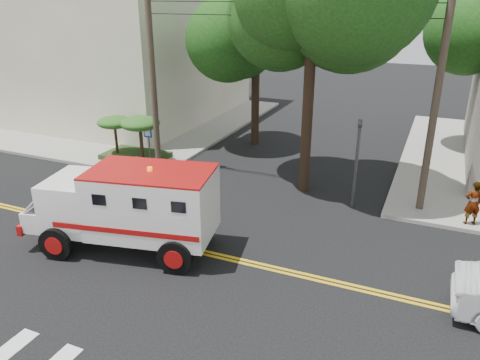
% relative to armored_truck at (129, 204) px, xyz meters
% --- Properties ---
extents(ground, '(100.00, 100.00, 0.00)m').
position_rel_armored_truck_xyz_m(ground, '(2.34, 0.68, -1.63)').
color(ground, black).
rests_on(ground, ground).
extents(sidewalk_nw, '(17.00, 17.00, 0.15)m').
position_rel_armored_truck_xyz_m(sidewalk_nw, '(-11.16, 14.18, -1.55)').
color(sidewalk_nw, gray).
rests_on(sidewalk_nw, ground).
extents(building_left, '(16.00, 14.00, 10.00)m').
position_rel_armored_truck_xyz_m(building_left, '(-13.16, 15.68, 3.52)').
color(building_left, beige).
rests_on(building_left, sidewalk_nw).
extents(utility_pole_left, '(0.28, 0.28, 9.00)m').
position_rel_armored_truck_xyz_m(utility_pole_left, '(-3.26, 6.68, 2.87)').
color(utility_pole_left, '#382D23').
rests_on(utility_pole_left, ground).
extents(utility_pole_right, '(0.28, 0.28, 9.00)m').
position_rel_armored_truck_xyz_m(utility_pole_right, '(8.64, 6.88, 2.87)').
color(utility_pole_right, '#382D23').
rests_on(utility_pole_right, ground).
extents(tree_main, '(6.08, 5.70, 9.85)m').
position_rel_armored_truck_xyz_m(tree_main, '(4.28, 6.89, 5.57)').
color(tree_main, black).
rests_on(tree_main, ground).
extents(tree_left, '(4.48, 4.20, 7.70)m').
position_rel_armored_truck_xyz_m(tree_left, '(-0.34, 12.47, 4.10)').
color(tree_left, black).
rests_on(tree_left, ground).
extents(traffic_signal, '(0.15, 0.18, 3.60)m').
position_rel_armored_truck_xyz_m(traffic_signal, '(6.14, 6.28, 0.60)').
color(traffic_signal, '#3F3F42').
rests_on(traffic_signal, ground).
extents(accessibility_sign, '(0.45, 0.10, 2.02)m').
position_rel_armored_truck_xyz_m(accessibility_sign, '(-3.86, 6.86, -0.26)').
color(accessibility_sign, '#3F3F42').
rests_on(accessibility_sign, ground).
extents(palm_planter, '(3.52, 2.63, 2.36)m').
position_rel_armored_truck_xyz_m(palm_planter, '(-5.10, 7.31, 0.02)').
color(palm_planter, '#1E3314').
rests_on(palm_planter, sidewalk_nw).
extents(armored_truck, '(6.61, 3.53, 2.86)m').
position_rel_armored_truck_xyz_m(armored_truck, '(0.00, 0.00, 0.00)').
color(armored_truck, silver).
rests_on(armored_truck, ground).
extents(pedestrian_a, '(0.71, 0.61, 1.66)m').
position_rel_armored_truck_xyz_m(pedestrian_a, '(10.40, 6.18, -0.65)').
color(pedestrian_a, gray).
rests_on(pedestrian_a, sidewalk_ne).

